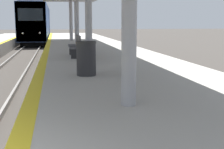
% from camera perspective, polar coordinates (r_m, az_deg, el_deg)
% --- Properties ---
extents(train, '(2.74, 20.75, 4.48)m').
position_cam_1_polar(train, '(39.70, -13.54, 9.19)').
color(train, black).
rests_on(train, ground).
extents(trash_bin, '(0.57, 0.57, 0.96)m').
position_cam_1_polar(trash_bin, '(8.75, -4.74, 2.97)').
color(trash_bin, '#262628').
rests_on(trash_bin, platform_right).
extents(bench, '(0.44, 1.91, 0.92)m').
position_cam_1_polar(bench, '(13.55, -6.66, 5.35)').
color(bench, '#4C4C51').
rests_on(bench, platform_right).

